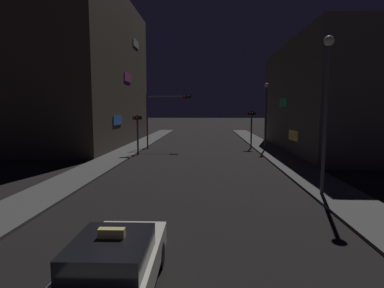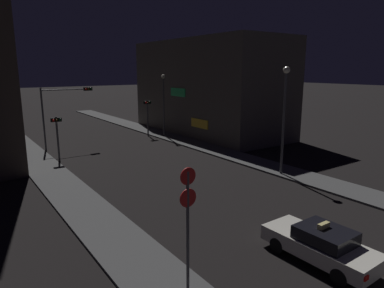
{
  "view_description": "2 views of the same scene",
  "coord_description": "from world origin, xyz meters",
  "views": [
    {
      "loc": [
        0.75,
        -0.83,
        4.13
      ],
      "look_at": [
        -0.29,
        20.82,
        1.7
      ],
      "focal_mm": 28.92,
      "sensor_mm": 36.0,
      "label": 1
    },
    {
      "loc": [
        -12.3,
        -1.73,
        7.3
      ],
      "look_at": [
        0.68,
        16.83,
        2.4
      ],
      "focal_mm": 32.54,
      "sensor_mm": 36.0,
      "label": 2
    }
  ],
  "objects": [
    {
      "name": "sidewalk_right",
      "position": [
        7.05,
        28.73,
        0.06
      ],
      "size": [
        2.61,
        61.46,
        0.12
      ],
      "primitive_type": "cube",
      "color": "#4C4C4C",
      "rests_on": "ground_plane"
    },
    {
      "name": "street_lamp_near_block",
      "position": [
        6.28,
        13.92,
        4.92
      ],
      "size": [
        0.47,
        0.47,
        7.35
      ],
      "color": "#47474C",
      "rests_on": "sidewalk_right"
    },
    {
      "name": "building_facade_left",
      "position": [
        -12.35,
        34.76,
        8.42
      ],
      "size": [
        8.06,
        22.53,
        16.83
      ],
      "color": "#473D33",
      "rests_on": "ground_plane"
    },
    {
      "name": "street_lamp_far_block",
      "position": [
        6.72,
        30.81,
        4.36
      ],
      "size": [
        0.44,
        0.44,
        6.61
      ],
      "color": "#47474C",
      "rests_on": "sidewalk_right"
    },
    {
      "name": "building_facade_right",
      "position": [
        12.51,
        30.43,
        5.23
      ],
      "size": [
        8.39,
        19.98,
        10.47
      ],
      "color": "#514C47",
      "rests_on": "ground_plane"
    },
    {
      "name": "sidewalk_left",
      "position": [
        -7.05,
        28.73,
        0.06
      ],
      "size": [
        2.61,
        61.46,
        0.12
      ],
      "primitive_type": "cube",
      "color": "#4C4C4C",
      "rests_on": "ground_plane"
    },
    {
      "name": "taxi",
      "position": [
        -1.26,
        5.44,
        0.74
      ],
      "size": [
        1.88,
        4.48,
        1.62
      ],
      "color": "silver",
      "rests_on": "ground_plane"
    },
    {
      "name": "traffic_light_right_kerb",
      "position": [
        5.5,
        32.23,
        2.83
      ],
      "size": [
        0.8,
        0.41,
        3.98
      ],
      "color": "#47474C",
      "rests_on": "ground_plane"
    },
    {
      "name": "traffic_light_left_kerb",
      "position": [
        -5.5,
        26.74,
        2.61
      ],
      "size": [
        0.8,
        0.42,
        3.62
      ],
      "color": "#47474C",
      "rests_on": "ground_plane"
    },
    {
      "name": "traffic_light_overhead",
      "position": [
        -3.75,
        31.35,
        4.11
      ],
      "size": [
        4.71,
        0.42,
        5.69
      ],
      "color": "#47474C",
      "rests_on": "ground_plane"
    }
  ]
}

